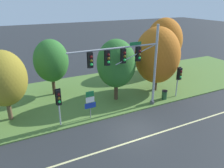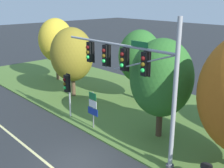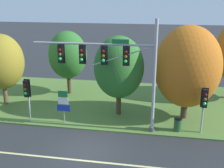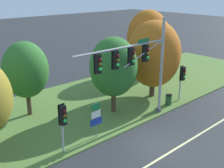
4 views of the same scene
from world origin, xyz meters
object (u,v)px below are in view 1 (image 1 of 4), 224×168
tree_left_of_mast (3,79)px  tree_right_far (164,41)px  tree_mid_verge (116,64)px  route_sign_post (90,102)px  pedestrian_signal_further_along (59,100)px  trash_bin (164,95)px  traffic_signal_mast (130,61)px  tree_tall_centre (157,55)px  tree_behind_signpost (51,61)px  pedestrian_signal_near_kerb (179,76)px

tree_left_of_mast → tree_right_far: 20.54m
tree_mid_verge → route_sign_post: bearing=-147.7°
pedestrian_signal_further_along → tree_right_far: tree_right_far is taller
trash_bin → pedestrian_signal_further_along: bearing=-178.2°
tree_right_far → trash_bin: bearing=-126.9°
tree_mid_verge → tree_right_far: 11.40m
traffic_signal_mast → tree_mid_verge: traffic_signal_mast is taller
tree_tall_centre → trash_bin: size_ratio=7.52×
route_sign_post → tree_mid_verge: 4.88m
tree_behind_signpost → tree_tall_centre: size_ratio=0.84×
traffic_signal_mast → pedestrian_signal_near_kerb: bearing=2.0°
route_sign_post → tree_behind_signpost: tree_behind_signpost is taller
tree_mid_verge → tree_right_far: (10.07, 5.33, 0.53)m
pedestrian_signal_further_along → traffic_signal_mast: bearing=-0.3°
tree_left_of_mast → tree_mid_verge: (9.89, -0.49, 0.08)m
traffic_signal_mast → tree_behind_signpost: size_ratio=1.42×
tree_left_of_mast → tree_right_far: size_ratio=0.82×
traffic_signal_mast → tree_tall_centre: 5.75m
pedestrian_signal_further_along → trash_bin: (10.74, 0.33, -1.87)m
tree_tall_centre → route_sign_post: bearing=-163.9°
pedestrian_signal_further_along → tree_tall_centre: bearing=13.4°
tree_behind_signpost → tree_tall_centre: (10.37, -3.88, 0.28)m
pedestrian_signal_near_kerb → tree_mid_verge: tree_mid_verge is taller
tree_right_far → tree_mid_verge: bearing=-152.1°
traffic_signal_mast → tree_behind_signpost: traffic_signal_mast is taller
pedestrian_signal_near_kerb → pedestrian_signal_further_along: (-12.29, -0.18, 0.01)m
traffic_signal_mast → tree_behind_signpost: bearing=129.1°
pedestrian_signal_further_along → route_sign_post: pedestrian_signal_further_along is taller
tree_mid_verge → tree_right_far: tree_right_far is taller
tree_left_of_mast → tree_behind_signpost: size_ratio=1.02×
tree_right_far → trash_bin: tree_right_far is taller
route_sign_post → tree_mid_verge: bearing=32.3°
traffic_signal_mast → route_sign_post: size_ratio=3.32×
tree_right_far → tree_left_of_mast: bearing=-166.4°
pedestrian_signal_near_kerb → tree_right_far: bearing=62.0°
pedestrian_signal_near_kerb → tree_mid_verge: 6.59m
pedestrian_signal_further_along → route_sign_post: size_ratio=1.28×
tree_mid_verge → tree_tall_centre: size_ratio=0.88×
pedestrian_signal_further_along → tree_tall_centre: size_ratio=0.46×
traffic_signal_mast → tree_behind_signpost: 8.56m
traffic_signal_mast → tree_right_far: (10.08, 7.86, -0.41)m
pedestrian_signal_near_kerb → tree_mid_verge: bearing=158.8°
pedestrian_signal_near_kerb → tree_right_far: tree_right_far is taller
tree_right_far → tree_tall_centre: bearing=-134.6°
trash_bin → tree_mid_verge: bearing=154.0°
tree_left_of_mast → pedestrian_signal_further_along: bearing=-39.7°
tree_behind_signpost → tree_tall_centre: tree_tall_centre is taller
pedestrian_signal_further_along → tree_mid_verge: 6.91m
tree_behind_signpost → trash_bin: tree_behind_signpost is taller
pedestrian_signal_near_kerb → route_sign_post: pedestrian_signal_near_kerb is taller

